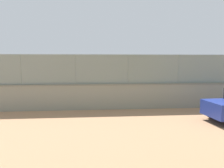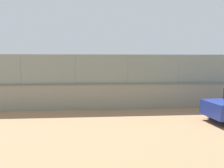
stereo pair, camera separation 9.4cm
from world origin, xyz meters
The scene contains 6 objects.
ground_plane centered at (0.00, 0.00, 0.00)m, with size 260.00×260.00×0.00m, color tan.
perimeter_wall centered at (1.30, 12.34, 0.78)m, with size 31.90×0.67×1.55m.
fence_panel_on_wall centered at (1.30, 12.34, 2.42)m, with size 31.33×0.35×1.74m.
player_near_wall_returning centered at (-0.43, 8.54, 1.01)m, with size 0.79×1.26×1.71m.
player_at_service_line centered at (-3.75, 10.09, 1.01)m, with size 0.97×0.68×1.70m.
sports_ball centered at (0.23, 10.35, 1.27)m, with size 0.16×0.16×0.16m, color #3399D8.
Camera 2 is at (0.11, 25.59, 2.96)m, focal length 35.72 mm.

